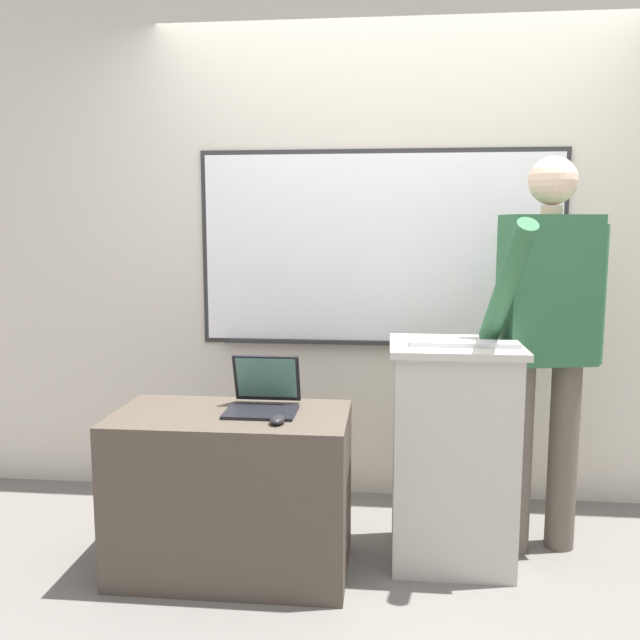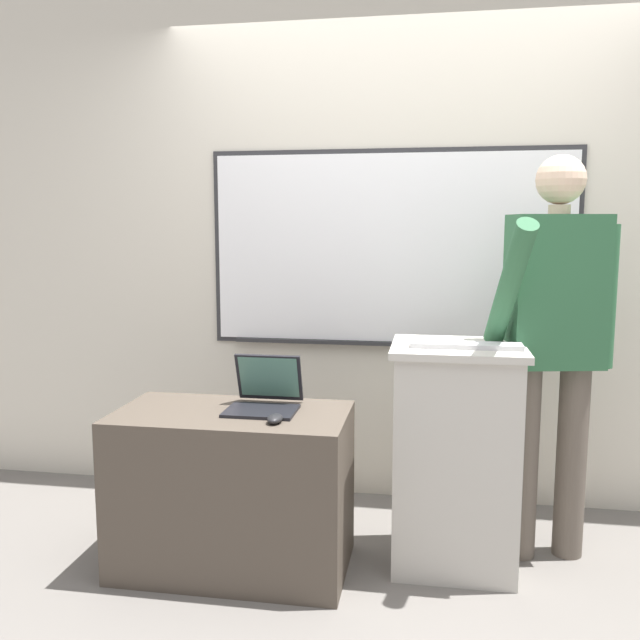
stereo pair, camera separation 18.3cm
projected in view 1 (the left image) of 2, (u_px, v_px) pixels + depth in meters
ground_plane at (392, 616)px, 2.56m from camera, size 30.00×30.00×0.00m
back_wall at (394, 245)px, 3.59m from camera, size 6.40×0.17×2.72m
lectern_podium at (452, 452)px, 2.94m from camera, size 0.55×0.48×0.97m
side_desk at (232, 492)px, 2.87m from camera, size 0.98×0.53×0.69m
person_presenter at (546, 329)px, 2.96m from camera, size 0.56×0.61×1.76m
laptop at (264, 394)px, 2.88m from camera, size 0.29×0.30×0.22m
wireless_keyboard at (464, 344)px, 2.81m from camera, size 0.45×0.11×0.02m
computer_mouse_by_laptop at (277, 419)px, 2.67m from camera, size 0.06×0.10×0.03m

